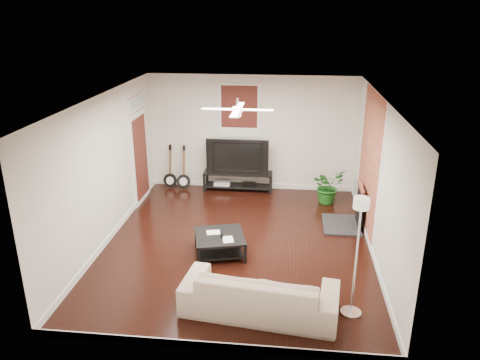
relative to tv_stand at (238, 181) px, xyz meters
name	(u,v)px	position (x,y,z in m)	size (l,w,h in m)	color
room	(238,175)	(0.31, -2.78, 1.17)	(5.01, 6.01, 2.81)	black
brick_accent	(369,162)	(2.80, -1.78, 1.17)	(0.02, 2.20, 2.80)	#9E4D33
fireplace	(350,206)	(2.51, -1.78, 0.23)	(0.80, 1.10, 0.92)	black
window_back	(239,111)	(0.01, 0.19, 1.72)	(1.00, 0.06, 1.30)	#3F1311
door_left	(139,149)	(-2.15, -0.88, 1.02)	(0.08, 1.00, 2.50)	white
tv_stand	(238,181)	(0.00, 0.00, 0.00)	(1.68, 0.45, 0.47)	black
tv	(238,155)	(0.00, 0.02, 0.66)	(1.50, 0.20, 0.86)	black
coffee_table	(220,244)	(0.03, -3.20, -0.05)	(0.87, 0.87, 0.37)	black
sofa	(260,292)	(0.88, -4.88, 0.10)	(2.28, 0.89, 0.67)	tan
floor_lamp	(356,258)	(2.23, -4.78, 0.70)	(0.31, 0.31, 1.86)	silver
potted_plant	(328,186)	(2.15, -0.56, 0.17)	(0.73, 0.63, 0.81)	#195A1A
guitar_left	(169,167)	(-1.71, -0.03, 0.31)	(0.34, 0.24, 1.09)	black
guitar_right	(183,168)	(-1.36, -0.06, 0.31)	(0.34, 0.24, 1.09)	black
ceiling_fan	(237,110)	(0.31, -2.78, 2.37)	(1.24, 1.24, 0.32)	white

